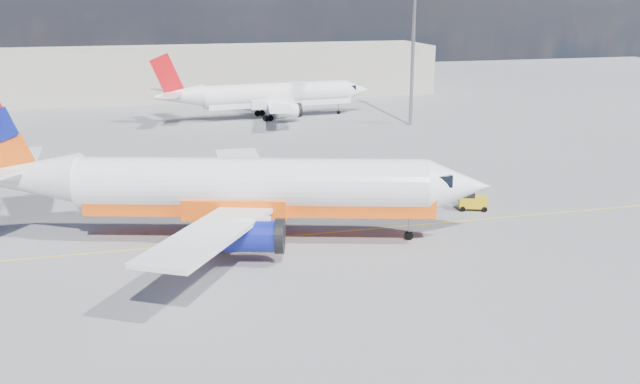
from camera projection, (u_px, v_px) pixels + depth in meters
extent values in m
plane|color=slate|center=(291.00, 251.00, 47.70)|extent=(240.00, 240.00, 0.00)
cube|color=yellow|center=(281.00, 237.00, 50.48)|extent=(70.00, 0.15, 0.01)
cube|color=#B1AB99|center=(221.00, 71.00, 117.60)|extent=(70.00, 14.00, 8.00)
cylinder|color=white|center=(252.00, 185.00, 49.13)|extent=(24.08, 10.36, 3.71)
cone|color=white|center=(459.00, 186.00, 48.74)|extent=(5.24, 4.80, 3.71)
cone|color=white|center=(25.00, 178.00, 49.46)|extent=(8.33, 5.55, 3.53)
cube|color=black|center=(437.00, 177.00, 48.62)|extent=(2.49, 2.93, 0.76)
cube|color=#FF5910|center=(261.00, 202.00, 49.46)|extent=(23.89, 9.74, 1.31)
cube|color=white|center=(244.00, 171.00, 56.79)|extent=(4.05, 13.24, 0.88)
cube|color=white|center=(210.00, 234.00, 42.09)|extent=(9.65, 13.06, 0.88)
cylinder|color=navy|center=(268.00, 193.00, 54.39)|extent=(4.36, 3.10, 2.07)
cylinder|color=navy|center=(252.00, 236.00, 44.94)|extent=(4.36, 3.10, 2.07)
cylinder|color=black|center=(291.00, 193.00, 54.34)|extent=(1.17, 2.35, 2.29)
cylinder|color=black|center=(280.00, 236.00, 44.89)|extent=(1.17, 2.35, 2.29)
cube|color=white|center=(22.00, 156.00, 52.67)|extent=(2.55, 5.52, 0.20)
cylinder|color=gray|center=(409.00, 221.00, 49.53)|extent=(0.24, 0.24, 2.29)
cylinder|color=black|center=(409.00, 236.00, 49.82)|extent=(0.66, 0.42, 0.61)
cylinder|color=black|center=(228.00, 220.00, 52.65)|extent=(1.06, 0.68, 0.98)
cylinder|color=black|center=(216.00, 244.00, 47.61)|extent=(1.06, 0.68, 0.98)
cylinder|color=white|center=(276.00, 94.00, 96.97)|extent=(20.20, 4.70, 3.09)
cone|color=white|center=(357.00, 90.00, 100.77)|extent=(3.88, 3.38, 3.09)
cone|color=white|center=(179.00, 96.00, 92.66)|extent=(6.59, 3.44, 2.94)
cube|color=black|center=(348.00, 87.00, 100.22)|extent=(1.71, 2.21, 0.64)
cube|color=white|center=(280.00, 101.00, 97.40)|extent=(20.16, 4.16, 1.09)
cube|color=white|center=(255.00, 94.00, 102.54)|extent=(6.25, 11.28, 0.73)
cube|color=white|center=(280.00, 107.00, 90.98)|extent=(4.65, 11.25, 0.73)
cylinder|color=white|center=(272.00, 102.00, 101.29)|extent=(3.40, 1.99, 1.73)
cylinder|color=white|center=(288.00, 111.00, 93.86)|extent=(3.40, 1.99, 1.73)
cylinder|color=black|center=(281.00, 101.00, 101.76)|extent=(0.61, 1.94, 1.91)
cylinder|color=black|center=(299.00, 110.00, 94.33)|extent=(0.61, 1.94, 1.91)
cube|color=red|center=(167.00, 75.00, 91.46)|extent=(4.28, 0.62, 5.68)
cube|color=white|center=(165.00, 89.00, 94.70)|extent=(3.60, 4.97, 0.16)
cube|color=white|center=(171.00, 95.00, 89.42)|extent=(3.00, 4.89, 0.16)
cylinder|color=gray|center=(339.00, 106.00, 100.47)|extent=(0.18, 0.18, 1.91)
cylinder|color=black|center=(338.00, 112.00, 100.71)|extent=(0.53, 0.26, 0.51)
cylinder|color=black|center=(260.00, 113.00, 99.15)|extent=(0.84, 0.41, 0.82)
cylinder|color=black|center=(268.00, 118.00, 95.19)|extent=(0.84, 0.41, 0.82)
cylinder|color=black|center=(461.00, 205.00, 57.34)|extent=(0.46, 0.30, 0.43)
cylinder|color=black|center=(463.00, 209.00, 56.19)|extent=(0.46, 0.30, 0.43)
cylinder|color=black|center=(482.00, 205.00, 57.24)|extent=(0.46, 0.30, 0.43)
cylinder|color=black|center=(484.00, 209.00, 56.09)|extent=(0.46, 0.30, 0.43)
cube|color=gold|center=(473.00, 202.00, 56.60)|extent=(2.48, 1.83, 0.85)
cube|color=black|center=(468.00, 194.00, 56.44)|extent=(1.29, 1.29, 0.51)
cube|color=white|center=(170.00, 264.00, 45.43)|extent=(0.36, 0.36, 0.04)
cone|color=#FF640A|center=(170.00, 260.00, 45.36)|extent=(0.30, 0.30, 0.47)
cylinder|color=gray|center=(413.00, 42.00, 89.80)|extent=(0.47, 0.47, 21.23)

